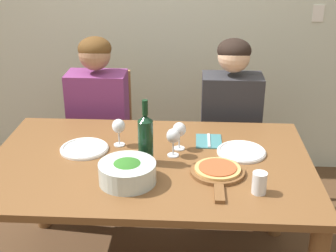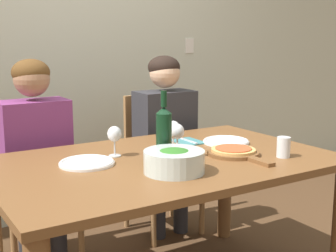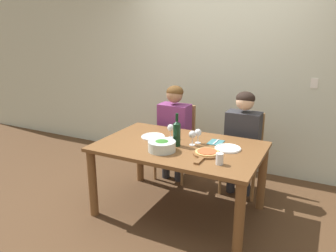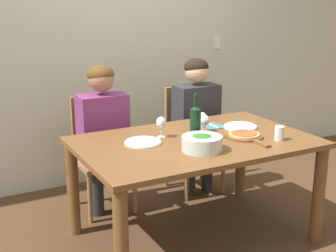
# 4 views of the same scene
# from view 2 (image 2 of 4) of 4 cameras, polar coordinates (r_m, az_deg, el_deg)

# --- Properties ---
(back_wall) EXTENTS (10.00, 0.06, 2.70)m
(back_wall) POSITION_cam_2_polar(r_m,az_deg,el_deg) (3.47, -13.07, 10.99)
(back_wall) COLOR beige
(back_wall) RESTS_ON ground
(dining_table) EXTENTS (1.63, 1.04, 0.75)m
(dining_table) POSITION_cam_2_polar(r_m,az_deg,el_deg) (2.29, -0.53, -6.82)
(dining_table) COLOR brown
(dining_table) RESTS_ON ground
(chair_left) EXTENTS (0.42, 0.42, 0.93)m
(chair_left) POSITION_cam_2_polar(r_m,az_deg,el_deg) (2.91, -16.20, -6.24)
(chair_left) COLOR #9E7042
(chair_left) RESTS_ON ground
(chair_right) EXTENTS (0.42, 0.42, 0.93)m
(chair_right) POSITION_cam_2_polar(r_m,az_deg,el_deg) (3.24, -1.29, -4.08)
(chair_right) COLOR #9E7042
(chair_right) RESTS_ON ground
(person_woman) EXTENTS (0.47, 0.51, 1.20)m
(person_woman) POSITION_cam_2_polar(r_m,az_deg,el_deg) (2.74, -15.79, -2.24)
(person_woman) COLOR #28282D
(person_woman) RESTS_ON ground
(person_man) EXTENTS (0.47, 0.51, 1.20)m
(person_man) POSITION_cam_2_polar(r_m,az_deg,el_deg) (3.09, -0.23, -0.40)
(person_man) COLOR #28282D
(person_man) RESTS_ON ground
(wine_bottle) EXTENTS (0.08, 0.08, 0.33)m
(wine_bottle) POSITION_cam_2_polar(r_m,az_deg,el_deg) (2.19, -0.50, -0.81)
(wine_bottle) COLOR black
(wine_bottle) RESTS_ON dining_table
(broccoli_bowl) EXTENTS (0.27, 0.27, 0.11)m
(broccoli_bowl) POSITION_cam_2_polar(r_m,az_deg,el_deg) (2.02, 0.75, -4.29)
(broccoli_bowl) COLOR silver
(broccoli_bowl) RESTS_ON dining_table
(dinner_plate_left) EXTENTS (0.25, 0.25, 0.02)m
(dinner_plate_left) POSITION_cam_2_polar(r_m,az_deg,el_deg) (2.18, -9.87, -4.43)
(dinner_plate_left) COLOR white
(dinner_plate_left) RESTS_ON dining_table
(dinner_plate_right) EXTENTS (0.25, 0.25, 0.02)m
(dinner_plate_right) POSITION_cam_2_polar(r_m,az_deg,el_deg) (2.60, 7.08, -1.87)
(dinner_plate_right) COLOR white
(dinner_plate_right) RESTS_ON dining_table
(pizza_on_board) EXTENTS (0.26, 0.40, 0.04)m
(pizza_on_board) POSITION_cam_2_polar(r_m,az_deg,el_deg) (2.34, 8.13, -3.16)
(pizza_on_board) COLOR brown
(pizza_on_board) RESTS_ON dining_table
(wine_glass_left) EXTENTS (0.07, 0.07, 0.15)m
(wine_glass_left) POSITION_cam_2_polar(r_m,az_deg,el_deg) (2.29, -6.55, -1.16)
(wine_glass_left) COLOR silver
(wine_glass_left) RESTS_ON dining_table
(wine_glass_right) EXTENTS (0.07, 0.07, 0.15)m
(wine_glass_right) POSITION_cam_2_polar(r_m,az_deg,el_deg) (2.42, 0.65, -0.44)
(wine_glass_right) COLOR silver
(wine_glass_right) RESTS_ON dining_table
(wine_glass_centre) EXTENTS (0.07, 0.07, 0.15)m
(wine_glass_centre) POSITION_cam_2_polar(r_m,az_deg,el_deg) (2.34, 1.14, -0.84)
(wine_glass_centre) COLOR silver
(wine_glass_centre) RESTS_ON dining_table
(water_tumbler) EXTENTS (0.07, 0.07, 0.10)m
(water_tumbler) POSITION_cam_2_polar(r_m,az_deg,el_deg) (2.34, 13.90, -2.52)
(water_tumbler) COLOR silver
(water_tumbler) RESTS_ON dining_table
(fork_on_napkin) EXTENTS (0.14, 0.18, 0.01)m
(fork_on_napkin) POSITION_cam_2_polar(r_m,az_deg,el_deg) (2.61, 2.43, -1.90)
(fork_on_napkin) COLOR #387075
(fork_on_napkin) RESTS_ON dining_table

